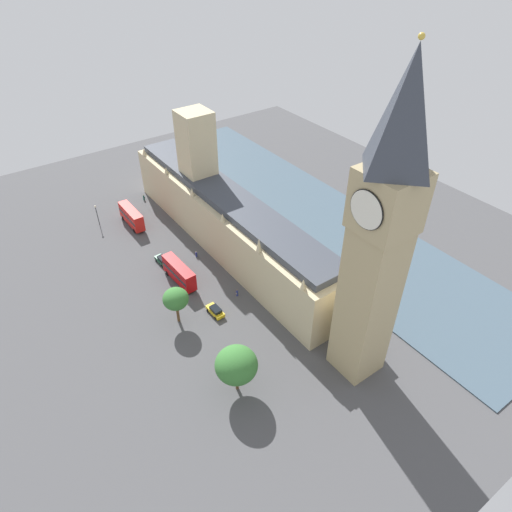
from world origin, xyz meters
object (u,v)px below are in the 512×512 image
(pedestrian_by_river_gate, at_px, (237,293))
(double_decker_bus_corner, at_px, (179,272))
(car_dark_green_near_tower, at_px, (162,260))
(pedestrian_kerbside, at_px, (196,254))
(double_decker_bus_far_end, at_px, (132,216))
(pedestrian_under_trees, at_px, (144,198))
(plane_tree_midblock, at_px, (176,299))
(street_lamp_leading, at_px, (96,211))
(clock_tower, at_px, (380,235))
(plane_tree_trailing, at_px, (236,365))
(car_yellow_cab_opposite_hall, at_px, (215,311))
(parliament_building, at_px, (225,216))

(pedestrian_by_river_gate, bearing_deg, double_decker_bus_corner, 7.10)
(car_dark_green_near_tower, height_order, pedestrian_kerbside, car_dark_green_near_tower)
(double_decker_bus_far_end, xyz_separation_m, pedestrian_under_trees, (-7.65, -10.03, -1.88))
(double_decker_bus_far_end, distance_m, pedestrian_by_river_gate, 39.28)
(plane_tree_midblock, xyz_separation_m, street_lamp_leading, (0.63, -43.04, -1.82))
(double_decker_bus_corner, bearing_deg, clock_tower, -71.08)
(pedestrian_kerbside, relative_size, plane_tree_trailing, 0.16)
(pedestrian_kerbside, bearing_deg, car_yellow_cab_opposite_hall, 5.09)
(double_decker_bus_far_end, height_order, pedestrian_by_river_gate, double_decker_bus_far_end)
(clock_tower, distance_m, double_decker_bus_corner, 48.92)
(double_decker_bus_far_end, distance_m, pedestrian_kerbside, 22.74)
(parliament_building, bearing_deg, double_decker_bus_far_end, -53.29)
(pedestrian_under_trees, bearing_deg, street_lamp_leading, -27.03)
(double_decker_bus_far_end, bearing_deg, plane_tree_trailing, 83.83)
(parliament_building, distance_m, car_yellow_cab_opposite_hall, 25.78)
(plane_tree_trailing, bearing_deg, pedestrian_under_trees, -101.21)
(double_decker_bus_corner, distance_m, pedestrian_by_river_gate, 13.72)
(car_dark_green_near_tower, distance_m, car_yellow_cab_opposite_hall, 21.54)
(pedestrian_by_river_gate, relative_size, plane_tree_trailing, 0.18)
(pedestrian_under_trees, bearing_deg, plane_tree_trailing, 33.05)
(car_yellow_cab_opposite_hall, bearing_deg, car_dark_green_near_tower, 91.55)
(car_dark_green_near_tower, distance_m, double_decker_bus_corner, 8.48)
(parliament_building, relative_size, pedestrian_kerbside, 48.75)
(car_yellow_cab_opposite_hall, distance_m, street_lamp_leading, 46.40)
(car_dark_green_near_tower, bearing_deg, street_lamp_leading, 100.94)
(plane_tree_midblock, bearing_deg, double_decker_bus_far_end, -99.78)
(pedestrian_by_river_gate, relative_size, plane_tree_midblock, 0.21)
(car_dark_green_near_tower, distance_m, plane_tree_midblock, 20.37)
(clock_tower, relative_size, car_dark_green_near_tower, 12.56)
(pedestrian_under_trees, xyz_separation_m, pedestrian_kerbside, (0.89, 31.66, -0.08))
(plane_tree_midblock, bearing_deg, pedestrian_by_river_gate, 177.66)
(pedestrian_by_river_gate, distance_m, pedestrian_kerbside, 16.97)
(plane_tree_trailing, bearing_deg, double_decker_bus_far_end, -95.77)
(double_decker_bus_far_end, distance_m, street_lamp_leading, 8.89)
(pedestrian_under_trees, xyz_separation_m, street_lamp_leading, (14.83, 5.02, 3.39))
(car_dark_green_near_tower, xyz_separation_m, car_yellow_cab_opposite_hall, (-1.37, 21.50, 0.00))
(parliament_building, xyz_separation_m, double_decker_bus_far_end, (15.66, -21.01, -5.24))
(parliament_building, distance_m, plane_tree_trailing, 43.07)
(pedestrian_kerbside, distance_m, plane_tree_trailing, 39.15)
(clock_tower, relative_size, pedestrian_by_river_gate, 32.70)
(car_dark_green_near_tower, relative_size, street_lamp_leading, 0.75)
(car_dark_green_near_tower, relative_size, plane_tree_midblock, 0.54)
(car_yellow_cab_opposite_hall, relative_size, plane_tree_trailing, 0.49)
(pedestrian_under_trees, relative_size, pedestrian_by_river_gate, 1.00)
(double_decker_bus_corner, distance_m, car_yellow_cab_opposite_hall, 13.37)
(pedestrian_under_trees, bearing_deg, double_decker_bus_far_end, 6.94)
(double_decker_bus_far_end, xyz_separation_m, plane_tree_trailing, (5.89, 58.26, 3.59))
(car_yellow_cab_opposite_hall, xyz_separation_m, pedestrian_by_river_gate, (-6.65, -2.05, -0.13))
(car_yellow_cab_opposite_hall, bearing_deg, street_lamp_leading, 97.43)
(street_lamp_leading, bearing_deg, plane_tree_midblock, 90.84)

